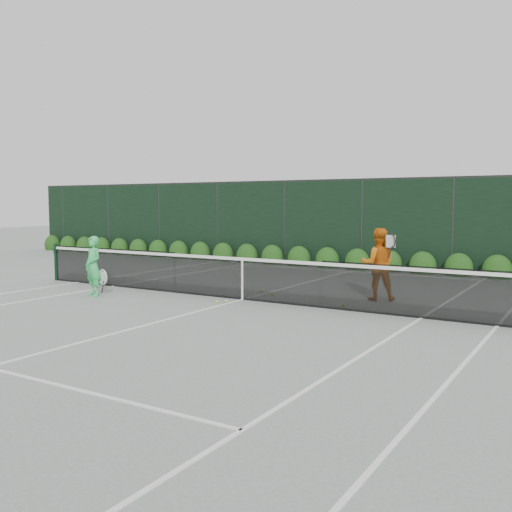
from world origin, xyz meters
The scene contains 8 objects.
ground centered at (0.00, 0.00, 0.00)m, with size 80.00×80.00×0.00m, color gray.
tennis_net centered at (-0.02, 0.00, 0.53)m, with size 12.90×0.10×1.07m.
player_woman centered at (-3.37, -1.38, 0.72)m, with size 0.65×0.46×1.44m.
player_man centered at (2.67, 1.59, 0.83)m, with size 0.99×0.90×1.66m.
court_lines centered at (0.00, 0.00, 0.01)m, with size 11.03×23.83×0.01m.
windscreen_fence centered at (0.00, -2.71, 1.51)m, with size 32.00×21.07×3.06m.
hedge_row centered at (0.00, 7.15, 0.23)m, with size 31.66×0.65×0.94m.
tennis_balls centered at (0.25, 0.37, 0.03)m, with size 3.08×1.89×0.07m.
Camera 1 is at (7.05, -10.93, 2.22)m, focal length 40.00 mm.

